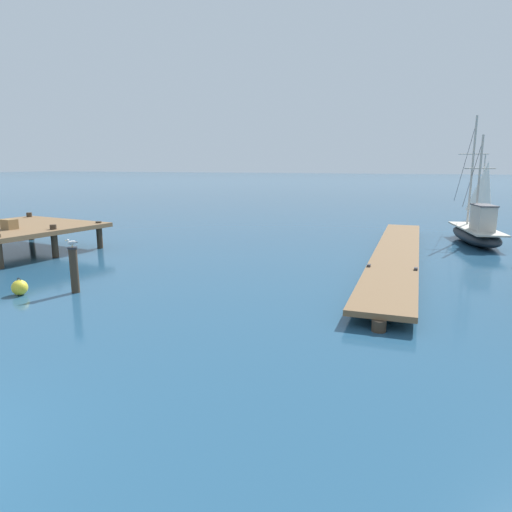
# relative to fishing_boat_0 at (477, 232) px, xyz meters

# --- Properties ---
(floating_dock) EXTENTS (2.39, 18.03, 0.53)m
(floating_dock) POSITION_rel_fishing_boat_0_xyz_m (-3.50, -6.05, -0.27)
(floating_dock) COLOR brown
(floating_dock) RESTS_ON ground
(fishing_boat_0) EXTENTS (2.93, 7.61, 6.61)m
(fishing_boat_0) POSITION_rel_fishing_boat_0_xyz_m (0.00, 0.00, 0.00)
(fishing_boat_0) COLOR black
(fishing_boat_0) RESTS_ON ground
(pier_platform) EXTENTS (6.99, 6.77, 1.70)m
(pier_platform) POSITION_rel_fishing_boat_0_xyz_m (-20.31, -10.42, 0.49)
(pier_platform) COLOR brown
(pier_platform) RESTS_ON ground
(mooring_piling) EXTENTS (0.30, 0.30, 1.49)m
(mooring_piling) POSITION_rel_fishing_boat_0_xyz_m (-12.74, -14.89, 0.15)
(mooring_piling) COLOR #3D3023
(mooring_piling) RESTS_ON ground
(perched_seagull) EXTENTS (0.28, 0.33, 0.27)m
(perched_seagull) POSITION_rel_fishing_boat_0_xyz_m (-12.74, -14.88, 1.01)
(perched_seagull) COLOR gold
(perched_seagull) RESTS_ON mooring_piling
(mooring_buoy) EXTENTS (0.49, 0.49, 0.56)m
(mooring_buoy) POSITION_rel_fishing_boat_0_xyz_m (-14.17, -15.76, -0.39)
(mooring_buoy) COLOR yellow
(mooring_buoy) RESTS_ON ground
(distant_sailboat) EXTENTS (2.29, 3.61, 4.80)m
(distant_sailboat) POSITION_rel_fishing_boat_0_xyz_m (1.01, 10.48, 1.48)
(distant_sailboat) COLOR navy
(distant_sailboat) RESTS_ON ground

